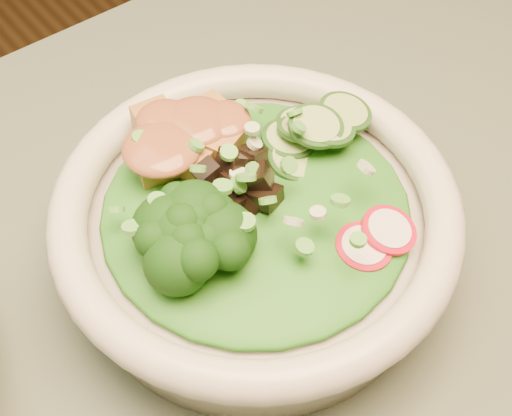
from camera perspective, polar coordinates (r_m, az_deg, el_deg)
salad_bowl at (r=0.43m, az=0.00°, el=-1.51°), size 0.24×0.24×0.07m
lettuce_bed at (r=0.42m, az=0.00°, el=0.08°), size 0.18×0.18×0.02m
broccoli_florets at (r=0.38m, az=-4.71°, el=-4.20°), size 0.08×0.07×0.04m
radish_slices at (r=0.40m, az=7.26°, el=-3.34°), size 0.10×0.05×0.02m
cucumber_slices at (r=0.44m, az=4.58°, el=5.71°), size 0.07×0.07×0.03m
mushroom_heap at (r=0.41m, az=-1.24°, el=1.82°), size 0.07×0.07×0.04m
tofu_cubes at (r=0.44m, az=-6.03°, el=4.48°), size 0.09×0.07×0.03m
peanut_sauce at (r=0.43m, az=-6.16°, el=5.55°), size 0.06×0.05×0.01m
scallion_garnish at (r=0.40m, az=0.00°, el=1.95°), size 0.17×0.17×0.02m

